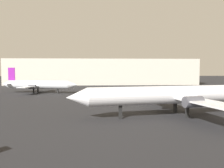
# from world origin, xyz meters

# --- Properties ---
(airplane_on_taxiway) EXTENTS (35.60, 25.99, 9.97)m
(airplane_on_taxiway) POSITION_xyz_m (15.64, 29.08, 3.59)
(airplane_on_taxiway) COLOR white
(airplane_on_taxiway) RESTS_ON ground_plane
(airplane_far_right) EXTENTS (27.01, 19.12, 8.59)m
(airplane_far_right) POSITION_xyz_m (-17.48, 70.97, 2.88)
(airplane_far_right) COLOR silver
(airplane_far_right) RESTS_ON ground_plane
(terminal_building) EXTENTS (99.81, 27.79, 13.49)m
(terminal_building) POSITION_xyz_m (5.27, 123.59, 6.75)
(terminal_building) COLOR beige
(terminal_building) RESTS_ON ground_plane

